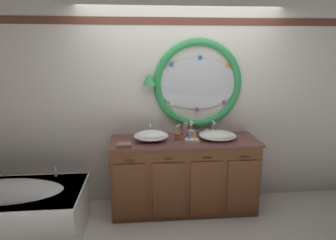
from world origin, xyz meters
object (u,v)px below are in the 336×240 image
Objects in this scene: sink_basin_right at (217,135)px; toothbrush_holder_left at (178,136)px; folded_hand_towel at (124,145)px; sink_basin_left at (151,136)px; toiletry_basket at (192,140)px; toothbrush_holder_right at (191,133)px; soap_dispenser at (185,129)px; bathtub at (5,209)px.

toothbrush_holder_left is (-0.49, 0.02, -0.00)m from sink_basin_right.
toothbrush_holder_left is at bearing 16.47° from folded_hand_towel.
sink_basin_left is 0.81m from sink_basin_right.
folded_hand_towel is at bearing -176.44° from toiletry_basket.
toothbrush_holder_right is 0.21m from toiletry_basket.
soap_dispenser reaches higher than toiletry_basket.
toothbrush_holder_left reaches higher than sink_basin_right.
sink_basin_left is at bearing 180.00° from sink_basin_right.
soap_dispenser is at bearing 26.59° from sink_basin_left.
toothbrush_holder_right is (2.10, 0.46, 0.66)m from bathtub.
sink_basin_left is 0.50m from soap_dispenser.
sink_basin_left is 2.31× the size of soap_dispenser.
soap_dispenser reaches higher than sink_basin_right.
toothbrush_holder_right is (0.18, 0.07, 0.01)m from toothbrush_holder_left.
toiletry_basket is (2.07, 0.26, 0.63)m from bathtub.
sink_basin_right is 2.53× the size of soap_dispenser.
sink_basin_right is at bearing -31.69° from soap_dispenser.
soap_dispenser is 0.86m from folded_hand_towel.
bathtub is 1.44m from folded_hand_towel.
sink_basin_right is at bearing 19.40° from toiletry_basket.
folded_hand_towel is (-0.81, -0.26, -0.04)m from toothbrush_holder_right.
bathtub is 2.23m from soap_dispenser.
soap_dispenser is (2.04, 0.60, 0.68)m from bathtub.
folded_hand_towel is at bearing -163.53° from toothbrush_holder_left.
sink_basin_left is 2.38× the size of folded_hand_towel.
soap_dispenser is at bearing 148.31° from sink_basin_right.
toiletry_basket is (0.79, 0.05, 0.01)m from folded_hand_towel.
toothbrush_holder_left reaches higher than soap_dispenser.
bathtub is at bearing -166.84° from sink_basin_left.
folded_hand_towel is (1.28, 0.21, 0.62)m from bathtub.
sink_basin_left is 0.32m from toothbrush_holder_left.
toiletry_basket reaches higher than sink_basin_right.
toiletry_basket is (-0.03, -0.21, -0.03)m from toothbrush_holder_right.
bathtub is 3.70× the size of sink_basin_right.
sink_basin_right is at bearing -16.36° from toothbrush_holder_right.
sink_basin_right is at bearing -0.00° from sink_basin_left.
toothbrush_holder_left is 0.66m from folded_hand_towel.
toothbrush_holder_right is 1.46× the size of toiletry_basket.
toothbrush_holder_left is at bearing 11.63° from bathtub.
bathtub is 9.36× the size of soap_dispenser.
sink_basin_right is (2.40, 0.37, 0.65)m from bathtub.
sink_basin_left is 0.36m from folded_hand_towel.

